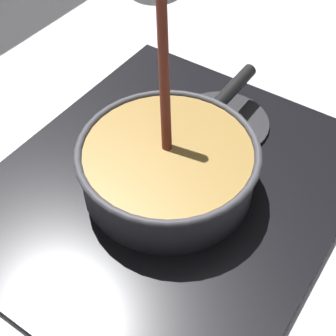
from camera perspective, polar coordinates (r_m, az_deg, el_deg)
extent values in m
cube|color=#B7B7BC|center=(0.69, 1.60, -9.64)|extent=(2.40, 1.60, 0.04)
cube|color=black|center=(0.73, 0.00, -2.22)|extent=(0.56, 0.48, 0.01)
torus|color=#592D0C|center=(0.72, 0.00, -1.70)|extent=(0.17, 0.17, 0.01)
cylinder|color=#262628|center=(0.82, 6.36, 5.35)|extent=(0.15, 0.15, 0.01)
cylinder|color=#38383D|center=(0.70, 0.00, 0.00)|extent=(0.25, 0.25, 0.07)
cylinder|color=olive|center=(0.69, 0.00, 0.22)|extent=(0.24, 0.24, 0.07)
torus|color=#38383D|center=(0.67, 0.00, 2.06)|extent=(0.26, 0.26, 0.01)
cylinder|color=black|center=(0.80, 7.54, 9.18)|extent=(0.12, 0.02, 0.02)
cylinder|color=#EDD88C|center=(0.70, 1.14, 3.25)|extent=(0.03, 0.03, 0.01)
cylinder|color=#E5CC7A|center=(0.66, -1.98, 0.36)|extent=(0.04, 0.04, 0.01)
cylinder|color=#E5CC7A|center=(0.73, 0.34, 5.74)|extent=(0.03, 0.03, 0.01)
cylinder|color=beige|center=(0.63, -5.31, -3.44)|extent=(0.03, 0.03, 0.01)
cylinder|color=maroon|center=(0.63, -0.55, 13.36)|extent=(0.10, 0.09, 0.28)
cube|color=brown|center=(0.68, -0.08, 1.16)|extent=(0.05, 0.05, 0.01)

